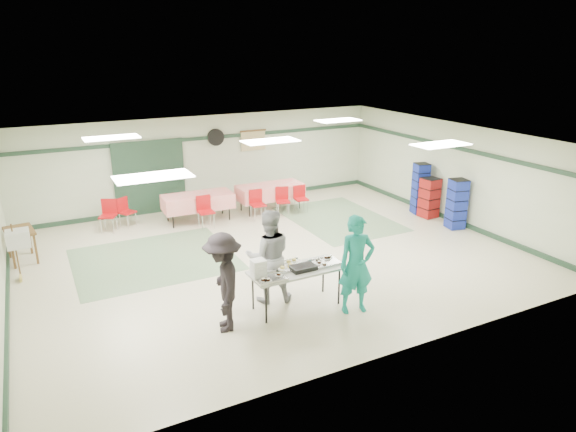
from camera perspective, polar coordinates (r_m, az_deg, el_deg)
name	(u,v)px	position (r m, az deg, el deg)	size (l,w,h in m)	color
floor	(272,255)	(12.01, -1.83, -4.35)	(11.00, 11.00, 0.00)	beige
ceiling	(270,140)	(11.23, -1.98, 8.44)	(11.00, 11.00, 0.00)	white
wall_back	(207,161)	(15.61, -9.03, 6.05)	(11.00, 11.00, 0.00)	beige
wall_front	(399,276)	(7.97, 12.18, -6.55)	(11.00, 11.00, 0.00)	beige
wall_right	(454,173)	(14.67, 17.96, 4.57)	(9.00, 9.00, 0.00)	beige
trim_back	(206,138)	(15.45, -9.13, 8.56)	(11.00, 0.06, 0.10)	#1E3827
baseboard_back	(209,203)	(15.91, -8.76, 1.49)	(11.00, 0.06, 0.12)	#1E3827
baseboard_left	(7,304)	(11.05, -28.73, -8.59)	(9.00, 0.06, 0.12)	#1E3827
trim_right	(456,148)	(14.51, 18.15, 7.24)	(9.00, 0.06, 0.10)	#1E3827
baseboard_right	(448,218)	(15.00, 17.40, -0.22)	(9.00, 0.06, 0.12)	#1E3827
green_patch_a	(154,259)	(12.16, -14.64, -4.66)	(3.50, 3.00, 0.01)	gray
green_patch_b	(338,219)	(14.51, 5.63, -0.30)	(2.50, 3.50, 0.01)	gray
double_door_left	(133,180)	(15.10, -16.84, 3.89)	(0.90, 0.06, 2.10)	gray
double_door_right	(166,176)	(15.29, -13.35, 4.36)	(0.90, 0.06, 2.10)	gray
door_frame	(150,178)	(15.17, -15.09, 4.11)	(2.00, 0.03, 2.15)	#1E3827
wall_fan	(216,137)	(15.51, -8.03, 8.66)	(0.50, 0.50, 0.10)	black
scroll_banner	(253,141)	(15.97, -3.90, 8.35)	(0.80, 0.02, 0.60)	tan
serving_table	(296,272)	(9.46, 0.95, -6.20)	(1.76, 0.73, 0.76)	#A8A7A3
sheet_tray_right	(325,262)	(9.71, 4.15, -5.17)	(0.54, 0.41, 0.02)	silver
sheet_tray_mid	(289,266)	(9.53, 0.06, -5.60)	(0.64, 0.48, 0.02)	silver
sheet_tray_left	(270,278)	(9.07, -2.02, -6.94)	(0.54, 0.41, 0.02)	silver
baking_pan	(303,268)	(9.41, 1.68, -5.76)	(0.47, 0.29, 0.08)	black
foam_box_stack	(258,269)	(9.08, -3.32, -5.86)	(0.24, 0.22, 0.33)	white
volunteer_teal	(356,265)	(9.32, 7.61, -5.38)	(0.67, 0.44, 1.84)	teal
volunteer_grey	(269,256)	(9.63, -2.15, -4.47)	(0.88, 0.69, 1.81)	#95959A
volunteer_dark	(223,282)	(8.75, -7.21, -7.34)	(1.13, 0.65, 1.74)	black
dining_table_a	(270,191)	(15.10, -2.00, 2.79)	(1.93, 0.86, 0.77)	red
dining_table_b	(198,201)	(14.34, -9.98, 1.65)	(1.92, 0.90, 0.77)	red
chair_a	(282,198)	(14.67, -0.63, 2.02)	(0.47, 0.47, 0.81)	#B80E16
chair_b	(257,201)	(14.35, -3.48, 1.65)	(0.41, 0.41, 0.83)	#B80E16
chair_c	(300,196)	(14.93, 1.38, 2.24)	(0.40, 0.40, 0.78)	#B80E16
chair_d	(205,208)	(13.84, -9.23, 0.87)	(0.40, 0.40, 0.86)	#B80E16
chair_loose_a	(125,209)	(14.40, -17.66, 0.74)	(0.51, 0.51, 0.79)	#B80E16
chair_loose_b	(109,212)	(14.16, -19.31, 0.42)	(0.53, 0.53, 0.85)	#B80E16
crate_stack_blue_a	(420,189)	(15.21, 14.47, 2.97)	(0.38, 0.38, 1.47)	#182395
crate_stack_red	(429,198)	(14.97, 15.43, 1.97)	(0.44, 0.44, 1.14)	maroon
crate_stack_blue_b	(457,204)	(14.23, 18.24, 1.27)	(0.41, 0.41, 1.34)	#182395
printer_table	(20,234)	(12.93, -27.67, -1.81)	(0.69, 0.96, 0.74)	brown
office_printer	(18,239)	(11.79, -27.80, -2.24)	(0.44, 0.39, 0.35)	#BCBBB7
broom	(16,251)	(11.93, -27.99, -3.45)	(0.03, 0.03, 1.24)	brown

